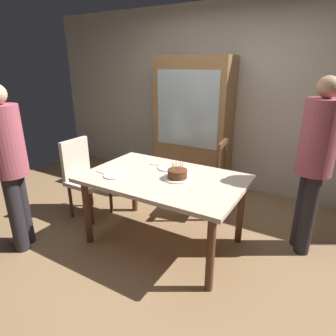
{
  "coord_description": "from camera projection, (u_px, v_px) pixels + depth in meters",
  "views": [
    {
      "loc": [
        1.36,
        -2.23,
        1.79
      ],
      "look_at": [
        0.05,
        0.0,
        0.85
      ],
      "focal_mm": 30.5,
      "sensor_mm": 36.0,
      "label": 1
    }
  ],
  "objects": [
    {
      "name": "plate_far_side",
      "position": [
        168.0,
        168.0,
        3.03
      ],
      "size": [
        0.22,
        0.22,
        0.01
      ],
      "primitive_type": "cylinder",
      "color": "white",
      "rests_on": "dining_table"
    },
    {
      "name": "back_wall",
      "position": [
        230.0,
        100.0,
        4.12
      ],
      "size": [
        6.4,
        0.1,
        2.6
      ],
      "primitive_type": "cube",
      "color": "beige",
      "rests_on": "ground"
    },
    {
      "name": "birthday_cake",
      "position": [
        177.0,
        175.0,
        2.75
      ],
      "size": [
        0.28,
        0.28,
        0.16
      ],
      "color": "silver",
      "rests_on": "dining_table"
    },
    {
      "name": "person_celebrant",
      "position": [
        9.0,
        161.0,
        2.68
      ],
      "size": [
        0.32,
        0.32,
        1.64
      ],
      "color": "#262328",
      "rests_on": "ground"
    },
    {
      "name": "dining_table",
      "position": [
        164.0,
        185.0,
        2.84
      ],
      "size": [
        1.56,
        1.0,
        0.75
      ],
      "color": "beige",
      "rests_on": "ground"
    },
    {
      "name": "person_guest",
      "position": [
        315.0,
        158.0,
        2.62
      ],
      "size": [
        0.32,
        0.32,
        1.7
      ],
      "color": "#262328",
      "rests_on": "ground"
    },
    {
      "name": "plate_near_celebrant",
      "position": [
        115.0,
        175.0,
        2.83
      ],
      "size": [
        0.22,
        0.22,
        0.01
      ],
      "primitive_type": "cylinder",
      "color": "white",
      "rests_on": "dining_table"
    },
    {
      "name": "chair_spindle_back",
      "position": [
        207.0,
        179.0,
        3.52
      ],
      "size": [
        0.49,
        0.49,
        0.95
      ],
      "color": "#56331E",
      "rests_on": "ground"
    },
    {
      "name": "fork_far_side",
      "position": [
        156.0,
        165.0,
        3.11
      ],
      "size": [
        0.18,
        0.02,
        0.01
      ],
      "primitive_type": "cube",
      "rotation": [
        0.0,
        0.0,
        0.04
      ],
      "color": "silver",
      "rests_on": "dining_table"
    },
    {
      "name": "chair_upholstered",
      "position": [
        83.0,
        174.0,
        3.47
      ],
      "size": [
        0.45,
        0.44,
        0.95
      ],
      "color": "beige",
      "rests_on": "ground"
    },
    {
      "name": "fork_near_celebrant",
      "position": [
        102.0,
        173.0,
        2.9
      ],
      "size": [
        0.18,
        0.05,
        0.01
      ],
      "primitive_type": "cube",
      "rotation": [
        0.0,
        0.0,
        -0.17
      ],
      "color": "silver",
      "rests_on": "dining_table"
    },
    {
      "name": "ground",
      "position": [
        164.0,
        241.0,
        3.06
      ],
      "size": [
        6.4,
        6.4,
        0.0
      ],
      "primitive_type": "plane",
      "color": "#93704C"
    },
    {
      "name": "china_cabinet",
      "position": [
        193.0,
        124.0,
        4.2
      ],
      "size": [
        1.1,
        0.45,
        1.9
      ],
      "color": "#9E7042",
      "rests_on": "ground"
    }
  ]
}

